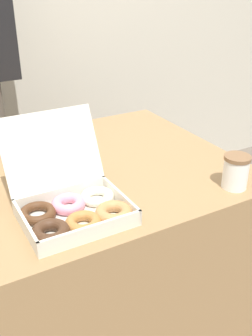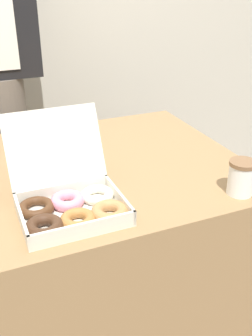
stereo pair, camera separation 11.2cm
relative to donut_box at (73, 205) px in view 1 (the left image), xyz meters
The scene contains 4 objects.
ground_plane 0.84m from the donut_box, 65.90° to the left, with size 14.00×14.00×0.00m, color #665B51.
table 0.50m from the donut_box, 65.90° to the left, with size 1.12×0.88×0.75m.
donut_box is the anchor object (origin of this frame).
coffee_cup 0.52m from the donut_box, 10.70° to the right, with size 0.08×0.08×0.11m.
Camera 1 is at (-0.44, -1.14, 1.37)m, focal length 42.00 mm.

